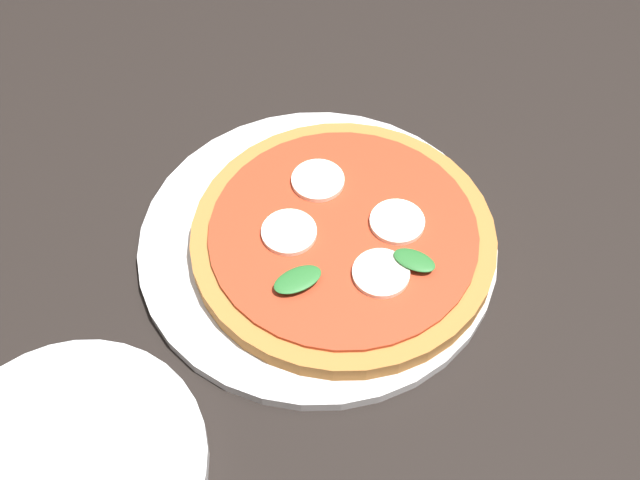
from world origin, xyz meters
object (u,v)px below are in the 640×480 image
object	(u,v)px
dining_table	(330,328)
plate_white	(69,467)
pizza	(343,238)
serving_tray	(320,243)

from	to	relation	value
dining_table	plate_white	bearing A→B (deg)	-67.00
pizza	plate_white	size ratio (longest dim) A/B	1.28
dining_table	serving_tray	world-z (taller)	serving_tray
dining_table	pizza	xyz separation A→B (m)	(-0.03, 0.02, 0.11)
dining_table	pizza	world-z (taller)	pizza
pizza	serving_tray	bearing A→B (deg)	-125.91
serving_tray	plate_white	bearing A→B (deg)	-60.17
serving_tray	plate_white	world-z (taller)	plate_white
plate_white	pizza	bearing A→B (deg)	115.96
serving_tray	plate_white	xyz separation A→B (m)	(0.15, -0.25, 0.00)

